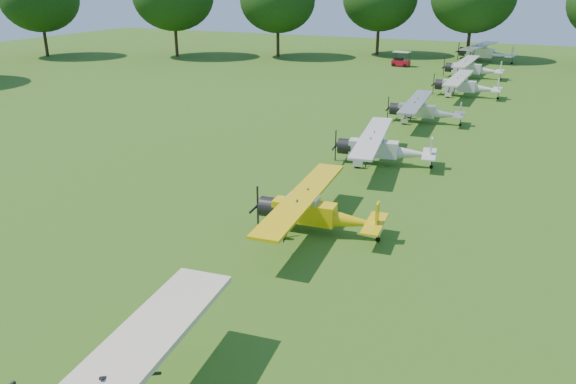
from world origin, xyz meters
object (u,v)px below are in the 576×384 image
aircraft_2 (314,210)px  aircraft_6 (471,67)px  golf_cart (401,61)px  aircraft_5 (464,84)px  aircraft_3 (381,146)px  aircraft_4 (423,109)px  aircraft_7 (484,51)px

aircraft_2 → aircraft_6: aircraft_6 is taller
aircraft_6 → golf_cart: bearing=150.6°
aircraft_2 → aircraft_5: size_ratio=0.93×
aircraft_3 → aircraft_4: aircraft_3 is taller
aircraft_4 → golf_cart: 29.87m
aircraft_2 → golf_cart: 51.29m
aircraft_2 → aircraft_4: aircraft_4 is taller
aircraft_4 → aircraft_6: size_ratio=0.90×
aircraft_2 → aircraft_4: bearing=85.1°
aircraft_3 → aircraft_7: (0.43, 48.34, 0.27)m
aircraft_2 → aircraft_3: aircraft_3 is taller
aircraft_4 → aircraft_7: (0.35, 36.94, 0.31)m
aircraft_4 → aircraft_6: aircraft_6 is taller
aircraft_5 → aircraft_7: 25.12m
aircraft_2 → aircraft_5: 33.88m
aircraft_2 → aircraft_7: bearing=85.0°
aircraft_4 → aircraft_6: 23.02m
aircraft_3 → golf_cart: size_ratio=4.26×
aircraft_6 → golf_cart: (-9.26, 5.55, -0.59)m
golf_cart → aircraft_7: bearing=49.0°
aircraft_5 → aircraft_7: bearing=92.7°
aircraft_4 → aircraft_7: 36.95m
aircraft_4 → golf_cart: (-8.70, 28.57, -0.46)m
aircraft_3 → aircraft_6: bearing=80.6°
aircraft_5 → golf_cart: aircraft_5 is taller
aircraft_4 → aircraft_7: bearing=86.3°
aircraft_3 → aircraft_7: aircraft_7 is taller
aircraft_5 → aircraft_7: (-1.07, 25.09, 0.23)m
aircraft_4 → golf_cart: size_ratio=4.10×
aircraft_3 → aircraft_7: bearing=81.1°
aircraft_4 → golf_cart: bearing=103.8°
aircraft_2 → aircraft_6: size_ratio=0.89×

